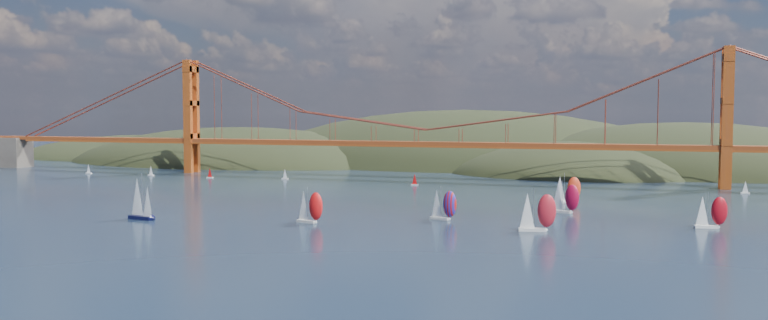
{
  "coord_description": "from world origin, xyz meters",
  "views": [
    {
      "loc": [
        88.53,
        -136.53,
        29.78
      ],
      "look_at": [
        10.81,
        90.0,
        14.39
      ],
      "focal_mm": 35.0,
      "sensor_mm": 36.0,
      "label": 1
    }
  ],
  "objects_px": {
    "racer_rwb": "(443,204)",
    "racer_0": "(309,206)",
    "sloop_navy": "(140,199)",
    "racer_3": "(565,198)",
    "racer_5": "(567,189)",
    "racer_1": "(537,211)",
    "racer_2": "(710,211)"
  },
  "relations": [
    {
      "from": "racer_rwb",
      "to": "racer_0",
      "type": "bearing_deg",
      "value": -135.45
    },
    {
      "from": "sloop_navy",
      "to": "racer_3",
      "type": "xyz_separation_m",
      "value": [
        110.22,
        51.33,
        -1.06
      ]
    },
    {
      "from": "racer_3",
      "to": "racer_rwb",
      "type": "relative_size",
      "value": 1.05
    },
    {
      "from": "racer_rwb",
      "to": "racer_3",
      "type": "bearing_deg",
      "value": 56.25
    },
    {
      "from": "racer_5",
      "to": "racer_rwb",
      "type": "bearing_deg",
      "value": -128.0
    },
    {
      "from": "racer_1",
      "to": "racer_3",
      "type": "xyz_separation_m",
      "value": [
        3.38,
        36.87,
        -0.42
      ]
    },
    {
      "from": "racer_1",
      "to": "racer_2",
      "type": "height_order",
      "value": "racer_1"
    },
    {
      "from": "racer_1",
      "to": "racer_2",
      "type": "distance_m",
      "value": 45.87
    },
    {
      "from": "racer_1",
      "to": "racer_5",
      "type": "relative_size",
      "value": 1.08
    },
    {
      "from": "racer_0",
      "to": "racer_5",
      "type": "bearing_deg",
      "value": 62.89
    },
    {
      "from": "racer_3",
      "to": "racer_1",
      "type": "bearing_deg",
      "value": -78.16
    },
    {
      "from": "racer_1",
      "to": "racer_rwb",
      "type": "distance_m",
      "value": 29.45
    },
    {
      "from": "sloop_navy",
      "to": "racer_0",
      "type": "distance_m",
      "value": 48.15
    },
    {
      "from": "sloop_navy",
      "to": "racer_3",
      "type": "height_order",
      "value": "sloop_navy"
    },
    {
      "from": "sloop_navy",
      "to": "racer_2",
      "type": "height_order",
      "value": "sloop_navy"
    },
    {
      "from": "sloop_navy",
      "to": "racer_5",
      "type": "xyz_separation_m",
      "value": [
        108.54,
        75.75,
        -1.0
      ]
    },
    {
      "from": "racer_0",
      "to": "racer_2",
      "type": "xyz_separation_m",
      "value": [
        101.03,
        25.13,
        -0.16
      ]
    },
    {
      "from": "sloop_navy",
      "to": "racer_0",
      "type": "height_order",
      "value": "sloop_navy"
    },
    {
      "from": "racer_3",
      "to": "racer_5",
      "type": "relative_size",
      "value": 0.99
    },
    {
      "from": "racer_0",
      "to": "racer_rwb",
      "type": "distance_m",
      "value": 36.76
    },
    {
      "from": "racer_rwb",
      "to": "racer_5",
      "type": "bearing_deg",
      "value": 76.51
    },
    {
      "from": "racer_0",
      "to": "racer_rwb",
      "type": "height_order",
      "value": "racer_0"
    },
    {
      "from": "racer_0",
      "to": "sloop_navy",
      "type": "bearing_deg",
      "value": -154.08
    },
    {
      "from": "sloop_navy",
      "to": "racer_0",
      "type": "xyz_separation_m",
      "value": [
        47.32,
        8.83,
        -1.15
      ]
    },
    {
      "from": "racer_2",
      "to": "racer_3",
      "type": "relative_size",
      "value": 0.95
    },
    {
      "from": "racer_2",
      "to": "racer_5",
      "type": "height_order",
      "value": "racer_5"
    },
    {
      "from": "sloop_navy",
      "to": "racer_2",
      "type": "distance_m",
      "value": 152.2
    },
    {
      "from": "racer_0",
      "to": "racer_3",
      "type": "height_order",
      "value": "racer_3"
    },
    {
      "from": "sloop_navy",
      "to": "racer_rwb",
      "type": "xyz_separation_m",
      "value": [
        79.78,
        26.08,
        -1.27
      ]
    },
    {
      "from": "racer_0",
      "to": "racer_3",
      "type": "relative_size",
      "value": 0.98
    },
    {
      "from": "racer_0",
      "to": "racer_5",
      "type": "height_order",
      "value": "racer_5"
    },
    {
      "from": "racer_2",
      "to": "racer_3",
      "type": "height_order",
      "value": "racer_3"
    }
  ]
}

